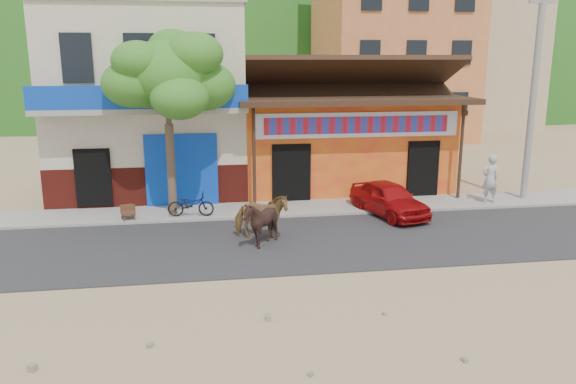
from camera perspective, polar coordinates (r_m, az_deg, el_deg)
The scene contains 17 objects.
ground at distance 14.17m, azimuth 6.49°, elevation -8.16°, with size 120.00×120.00×0.00m, color #9E825B.
road at distance 16.44m, azimuth 4.21°, elevation -4.94°, with size 60.00×5.00×0.04m, color #28282B.
sidewalk at distance 19.71m, azimuth 1.94°, elevation -1.66°, with size 60.00×2.00×0.12m, color gray.
dance_club at distance 23.61m, azimuth 4.95°, elevation 5.14°, with size 8.00×6.00×3.60m, color orange.
cafe_building at distance 22.83m, azimuth -13.80°, elevation 8.82°, with size 7.00×6.00×7.00m, color beige.
apartment_front at distance 38.79m, azimuth 10.43°, elevation 14.44°, with size 9.00×9.00×12.00m, color #CC723F.
apartment_rear at distance 47.83m, azimuth 18.45°, elevation 12.57°, with size 8.00×8.00×10.00m, color tan.
hillside at distance 83.04m, azimuth -6.65°, elevation 18.09°, with size 100.00×40.00×24.00m, color #194C14.
tree at distance 18.63m, azimuth -12.01°, elevation 6.76°, with size 3.00×3.00×6.00m, color #2D721E, non-canonical shape.
utility_pole at distance 22.11m, azimuth 23.71°, elevation 9.55°, with size 0.24×0.24×8.00m, color gray.
cow_tan at distance 16.37m, azimuth -2.76°, elevation -2.47°, with size 0.72×1.59×1.34m, color olive.
cow_dark at distance 15.69m, azimuth -2.77°, elevation -3.16°, with size 1.09×1.23×1.35m, color black.
red_car at distance 19.09m, azimuth 10.22°, elevation -0.66°, with size 1.35×3.35×1.14m, color #A20B0D.
scooter at distance 18.68m, azimuth -9.84°, elevation -1.26°, with size 0.52×1.50×0.79m, color black.
pedestrian at distance 21.32m, azimuth 19.84°, elevation 1.28°, with size 0.64×0.42×1.75m, color #BDBDBD.
cafe_chair_left at distance 18.74m, azimuth -15.98°, elevation -1.41°, with size 0.41×0.41×0.88m, color #4D2719, non-canonical shape.
cafe_chair_right at distance 18.90m, azimuth -15.91°, elevation -1.43°, with size 0.37×0.37×0.78m, color #512D1B, non-canonical shape.
Camera 1 is at (-3.57, -12.69, 5.21)m, focal length 35.00 mm.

